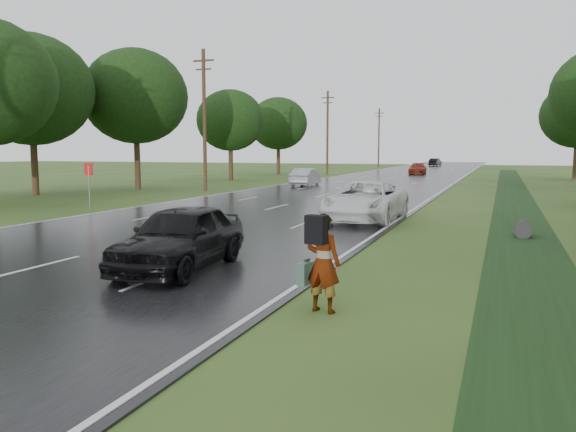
% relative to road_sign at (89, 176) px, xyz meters
% --- Properties ---
extents(ground, '(220.00, 220.00, 0.00)m').
position_rel_road_sign_xyz_m(ground, '(8.50, -12.00, -1.64)').
color(ground, '#314E1C').
rests_on(ground, ground).
extents(road, '(14.00, 180.00, 0.04)m').
position_rel_road_sign_xyz_m(road, '(8.50, 33.00, -1.62)').
color(road, black).
rests_on(road, ground).
extents(edge_stripe_east, '(0.12, 180.00, 0.01)m').
position_rel_road_sign_xyz_m(edge_stripe_east, '(15.25, 33.00, -1.60)').
color(edge_stripe_east, silver).
rests_on(edge_stripe_east, road).
extents(edge_stripe_west, '(0.12, 180.00, 0.01)m').
position_rel_road_sign_xyz_m(edge_stripe_west, '(1.75, 33.00, -1.60)').
color(edge_stripe_west, silver).
rests_on(edge_stripe_west, road).
extents(center_line, '(0.12, 180.00, 0.01)m').
position_rel_road_sign_xyz_m(center_line, '(8.50, 33.00, -1.60)').
color(center_line, silver).
rests_on(center_line, road).
extents(drainage_ditch, '(2.20, 120.00, 0.56)m').
position_rel_road_sign_xyz_m(drainage_ditch, '(20.00, 6.71, -1.61)').
color(drainage_ditch, black).
rests_on(drainage_ditch, ground).
extents(road_sign, '(0.50, 0.06, 2.30)m').
position_rel_road_sign_xyz_m(road_sign, '(0.00, 0.00, 0.00)').
color(road_sign, slate).
rests_on(road_sign, ground).
extents(utility_pole_mid, '(1.60, 0.26, 10.00)m').
position_rel_road_sign_xyz_m(utility_pole_mid, '(-0.70, 13.00, 3.55)').
color(utility_pole_mid, '#3E2719').
rests_on(utility_pole_mid, ground).
extents(utility_pole_far, '(1.60, 0.26, 10.00)m').
position_rel_road_sign_xyz_m(utility_pole_far, '(-0.70, 43.00, 3.55)').
color(utility_pole_far, '#3E2719').
rests_on(utility_pole_far, ground).
extents(utility_pole_distant, '(1.60, 0.26, 10.00)m').
position_rel_road_sign_xyz_m(utility_pole_distant, '(-0.70, 73.00, 3.55)').
color(utility_pole_distant, '#3E2719').
rests_on(utility_pole_distant, ground).
extents(tree_west_c, '(7.80, 7.80, 10.43)m').
position_rel_road_sign_xyz_m(tree_west_c, '(-6.50, 13.00, 5.27)').
color(tree_west_c, '#3E2719').
rests_on(tree_west_c, ground).
extents(tree_west_d, '(6.60, 6.60, 8.80)m').
position_rel_road_sign_xyz_m(tree_west_d, '(-5.70, 27.00, 4.18)').
color(tree_west_d, '#3E2719').
rests_on(tree_west_d, ground).
extents(tree_west_e, '(8.00, 8.00, 10.44)m').
position_rel_road_sign_xyz_m(tree_west_e, '(-9.50, 6.00, 5.19)').
color(tree_west_e, '#3E2719').
rests_on(tree_west_e, ground).
extents(tree_west_f, '(7.00, 7.00, 9.29)m').
position_rel_road_sign_xyz_m(tree_west_f, '(-6.30, 41.00, 4.49)').
color(tree_west_f, '#3E2719').
rests_on(tree_west_f, ground).
extents(pedestrian, '(0.86, 0.84, 1.82)m').
position_rel_road_sign_xyz_m(pedestrian, '(16.29, -13.05, -0.70)').
color(pedestrian, '#A5998C').
rests_on(pedestrian, ground).
extents(white_pickup, '(2.82, 5.90, 1.62)m').
position_rel_road_sign_xyz_m(white_pickup, '(14.00, 0.28, -0.79)').
color(white_pickup, silver).
rests_on(white_pickup, road).
extents(dark_sedan, '(2.24, 4.79, 1.59)m').
position_rel_road_sign_xyz_m(dark_sedan, '(12.00, -10.90, -0.81)').
color(dark_sedan, black).
rests_on(dark_sedan, road).
extents(silver_sedan, '(1.80, 4.49, 1.45)m').
position_rel_road_sign_xyz_m(silver_sedan, '(4.31, 20.57, -0.88)').
color(silver_sedan, '#9BA0A4').
rests_on(silver_sedan, road).
extents(far_car_red, '(2.19, 4.84, 1.37)m').
position_rel_road_sign_xyz_m(far_car_red, '(9.59, 46.96, -0.92)').
color(far_car_red, maroon).
rests_on(far_car_red, road).
extents(far_car_dark, '(2.02, 4.41, 1.40)m').
position_rel_road_sign_xyz_m(far_car_dark, '(7.50, 84.69, -0.90)').
color(far_car_dark, black).
rests_on(far_car_dark, road).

